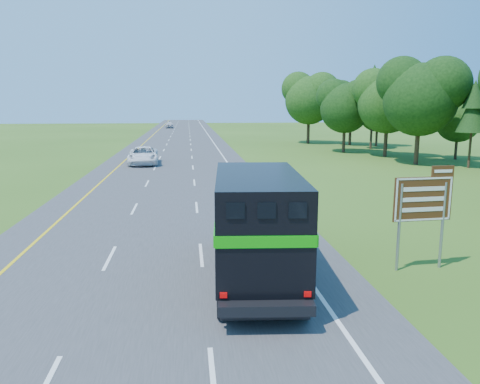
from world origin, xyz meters
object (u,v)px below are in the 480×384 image
Objects in this scene: far_car at (169,125)px; white_suv at (143,155)px; exit_sign at (424,203)px; horse_truck at (256,222)px.

white_suv is at bearing -93.40° from far_car.
exit_sign reaches higher than far_car.
horse_truck reaches higher than far_car.
horse_truck is at bearing -81.71° from white_suv.
horse_truck is at bearing 179.98° from exit_sign.
exit_sign reaches higher than horse_truck.
exit_sign is at bearing -71.54° from white_suv.
exit_sign is (13.13, -32.68, 1.60)m from white_suv.
far_car is 1.25× the size of exit_sign.
white_suv is at bearing 106.28° from horse_truck.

